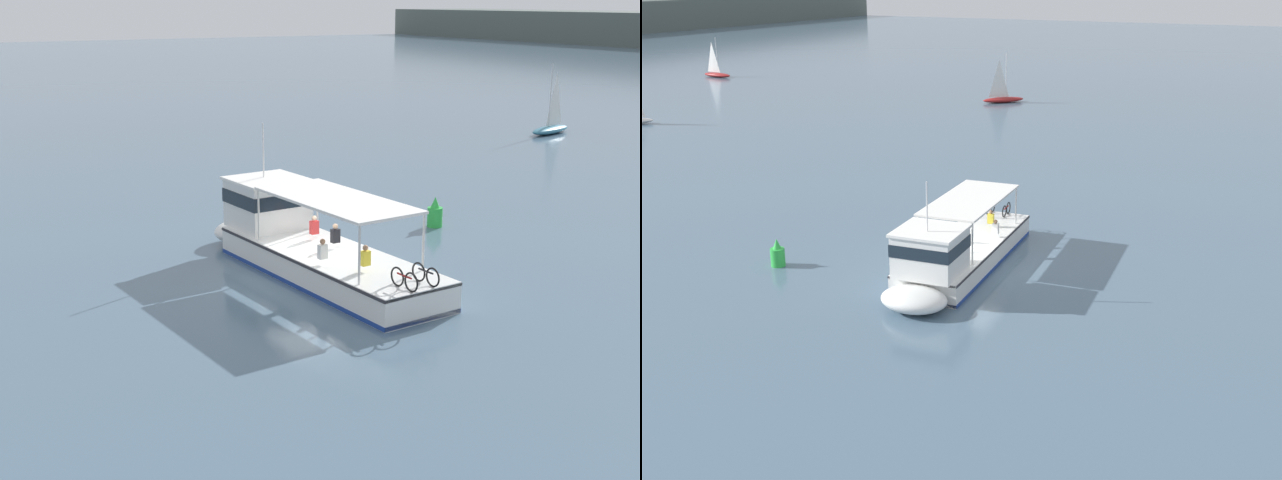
% 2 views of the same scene
% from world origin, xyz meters
% --- Properties ---
extents(ground_plane, '(400.00, 400.00, 0.00)m').
position_xyz_m(ground_plane, '(0.00, 0.00, 0.00)').
color(ground_plane, slate).
extents(ferry_main, '(13.00, 4.36, 5.32)m').
position_xyz_m(ferry_main, '(-0.97, 0.45, 1.02)').
color(ferry_main, white).
rests_on(ferry_main, ground).
extents(sailboat_off_bow, '(1.79, 4.90, 5.40)m').
position_xyz_m(sailboat_off_bow, '(50.28, 63.57, 0.54)').
color(sailboat_off_bow, maroon).
rests_on(sailboat_off_bow, ground).
extents(sailboat_horizon_east, '(4.42, 4.35, 5.40)m').
position_xyz_m(sailboat_horizon_east, '(47.57, 19.16, 0.54)').
color(sailboat_horizon_east, maroon).
rests_on(sailboat_horizon_east, ground).
extents(channel_buoy, '(0.70, 0.70, 1.40)m').
position_xyz_m(channel_buoy, '(-3.83, 8.69, 0.57)').
color(channel_buoy, green).
rests_on(channel_buoy, ground).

